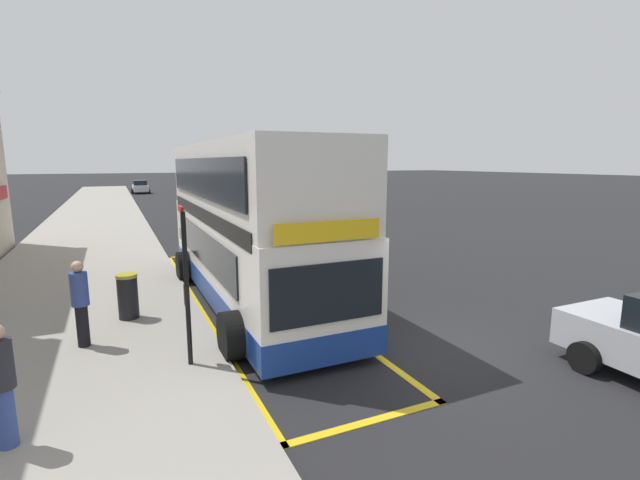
{
  "coord_description": "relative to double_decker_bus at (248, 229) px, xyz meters",
  "views": [
    {
      "loc": [
        -5.81,
        -7.03,
        3.91
      ],
      "look_at": [
        -0.49,
        4.49,
        1.68
      ],
      "focal_mm": 25.08,
      "sensor_mm": 36.0,
      "label": 1
    }
  ],
  "objects": [
    {
      "name": "pavement_near",
      "position": [
        -4.54,
        26.97,
        -1.99
      ],
      "size": [
        6.0,
        76.0,
        0.14
      ],
      "primitive_type": "cube",
      "color": "gray",
      "rests_on": "ground"
    },
    {
      "name": "ground_plane",
      "position": [
        2.46,
        26.97,
        -2.06
      ],
      "size": [
        260.0,
        260.0,
        0.0
      ],
      "primitive_type": "plane",
      "color": "black"
    },
    {
      "name": "parked_car_silver_far",
      "position": [
        5.1,
        29.71,
        -1.26
      ],
      "size": [
        2.09,
        4.2,
        1.62
      ],
      "rotation": [
        0.0,
        0.0,
        0.01
      ],
      "color": "#B2B5BA",
      "rests_on": "ground"
    },
    {
      "name": "pedestrian_waiting_near_sign",
      "position": [
        -4.87,
        -5.37,
        -0.98
      ],
      "size": [
        0.34,
        0.34,
        1.72
      ],
      "color": "#33478C",
      "rests_on": "pavement_near"
    },
    {
      "name": "pedestrian_further_back",
      "position": [
        -4.13,
        -2.06,
        -0.94
      ],
      "size": [
        0.34,
        0.34,
        1.8
      ],
      "color": "black",
      "rests_on": "pavement_near"
    },
    {
      "name": "bus_bay_markings",
      "position": [
        -0.08,
        0.1,
        -2.06
      ],
      "size": [
        2.92,
        13.81,
        0.01
      ],
      "color": "gold",
      "rests_on": "ground"
    },
    {
      "name": "litter_bin",
      "position": [
        -3.22,
        -0.63,
        -1.37
      ],
      "size": [
        0.49,
        0.49,
        1.1
      ],
      "color": "black",
      "rests_on": "pavement_near"
    },
    {
      "name": "bus_stop_sign",
      "position": [
        -2.26,
        -3.77,
        -0.21
      ],
      "size": [
        0.09,
        0.51,
        2.97
      ],
      "color": "black",
      "rests_on": "pavement_near"
    },
    {
      "name": "parked_car_silver_behind",
      "position": [
        -0.27,
        48.35,
        -1.26
      ],
      "size": [
        2.09,
        4.2,
        1.62
      ],
      "rotation": [
        0.0,
        0.0,
        -0.03
      ],
      "color": "#B2B5BA",
      "rests_on": "ground"
    },
    {
      "name": "double_decker_bus",
      "position": [
        0.0,
        0.0,
        0.0
      ],
      "size": [
        3.27,
        10.34,
        4.4
      ],
      "color": "white",
      "rests_on": "ground"
    }
  ]
}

